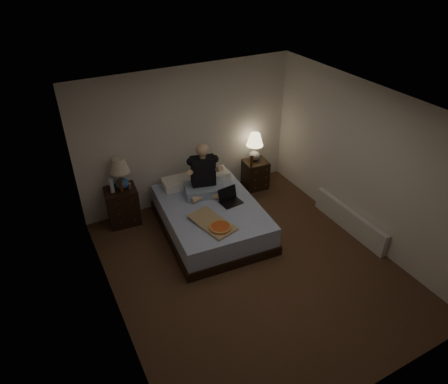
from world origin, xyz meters
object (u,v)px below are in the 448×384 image
lamp_left (121,174)px  beer_bottle_left (121,186)px  soda_can (129,186)px  radiator (349,220)px  bed (211,218)px  nightstand_right (255,174)px  nightstand_left (123,205)px  person (204,170)px  water_bottle (112,186)px  laptop (231,197)px  lamp_right (255,147)px  beer_bottle_right (252,161)px  pizza_box (220,228)px

lamp_left → beer_bottle_left: (-0.04, -0.09, -0.17)m
soda_can → radiator: soda_can is taller
bed → nightstand_right: size_ratio=3.49×
nightstand_left → person: (1.30, -0.55, 0.63)m
water_bottle → laptop: (1.69, -0.99, -0.17)m
bed → soda_can: soda_can is taller
bed → person: 0.82m
nightstand_left → lamp_right: 2.67m
water_bottle → bed: bearing=-33.5°
bed → water_bottle: bearing=151.2°
person → radiator: size_ratio=0.58×
beer_bottle_right → radiator: (0.85, -1.81, -0.49)m
lamp_left → beer_bottle_right: bearing=-5.2°
lamp_right → pizza_box: lamp_right is taller
lamp_right → beer_bottle_right: bearing=-133.2°
lamp_right → lamp_left: bearing=179.1°
lamp_right → beer_bottle_right: size_ratio=2.43×
nightstand_left → person: size_ratio=0.72×
pizza_box → radiator: bearing=-25.8°
pizza_box → radiator: size_ratio=0.47×
nightstand_right → lamp_right: bearing=97.3°
lamp_left → water_bottle: (-0.18, -0.04, -0.16)m
water_bottle → soda_can: (0.28, -0.02, -0.07)m
nightstand_left → beer_bottle_right: beer_bottle_right is taller
nightstand_left → beer_bottle_left: bearing=-80.2°
soda_can → person: 1.28m
bed → soda_can: 1.48m
lamp_left → laptop: (1.51, -1.03, -0.33)m
nightstand_right → lamp_left: (-2.57, 0.11, 0.66)m
beer_bottle_left → person: 1.38m
lamp_right → beer_bottle_left: size_ratio=2.43×
nightstand_right → laptop: laptop is taller
beer_bottle_right → person: bearing=-163.7°
person → laptop: bearing=-46.3°
laptop → radiator: 2.04m
lamp_right → beer_bottle_right: lamp_right is taller
bed → soda_can: size_ratio=20.02×
bed → nightstand_right: bearing=35.8°
person → beer_bottle_left: bearing=174.8°
water_bottle → radiator: size_ratio=0.16×
beer_bottle_right → radiator: size_ratio=0.14×
lamp_right → soda_can: 2.47m
lamp_left → laptop: 1.86m
nightstand_left → nightstand_right: nightstand_left is taller
nightstand_left → water_bottle: bearing=-158.8°
lamp_right → laptop: lamp_right is taller
nightstand_right → laptop: 1.44m
lamp_right → nightstand_left: bearing=179.1°
beer_bottle_left → radiator: 3.86m
bed → nightstand_right: 1.62m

